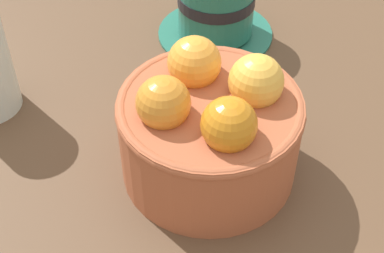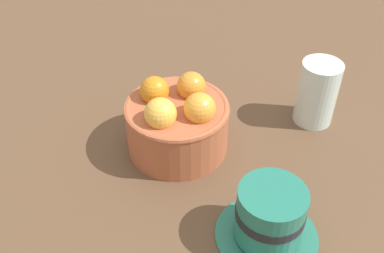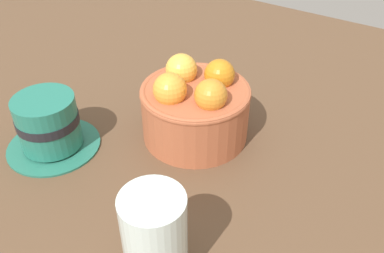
{
  "view_description": "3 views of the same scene",
  "coord_description": "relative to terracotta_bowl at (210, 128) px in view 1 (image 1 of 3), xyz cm",
  "views": [
    {
      "loc": [
        23.94,
        21.96,
        37.09
      ],
      "look_at": [
        -0.24,
        -2.2,
        3.24
      ],
      "focal_mm": 54.26,
      "sensor_mm": 36.0,
      "label": 1
    },
    {
      "loc": [
        -47.27,
        -7.83,
        44.23
      ],
      "look_at": [
        0.19,
        -2.08,
        3.84
      ],
      "focal_mm": 41.36,
      "sensor_mm": 36.0,
      "label": 2
    },
    {
      "loc": [
        24.71,
        -37.65,
        35.61
      ],
      "look_at": [
        1.41,
        -2.89,
        3.81
      ],
      "focal_mm": 38.19,
      "sensor_mm": 36.0,
      "label": 3
    }
  ],
  "objects": [
    {
      "name": "ground_plane",
      "position": [
        0.02,
        0.01,
        -6.95
      ],
      "size": [
        145.42,
        103.96,
        4.32
      ],
      "primitive_type": "cube",
      "color": "brown"
    },
    {
      "name": "terracotta_bowl",
      "position": [
        0.0,
        0.0,
        0.0
      ],
      "size": [
        14.6,
        14.6,
        10.74
      ],
      "color": "#AD5938",
      "rests_on": "ground_plane"
    },
    {
      "name": "coffee_cup",
      "position": [
        -14.39,
        -12.8,
        -1.16
      ],
      "size": [
        12.33,
        12.33,
        7.68
      ],
      "color": "#266E5B",
      "rests_on": "ground_plane"
    }
  ]
}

